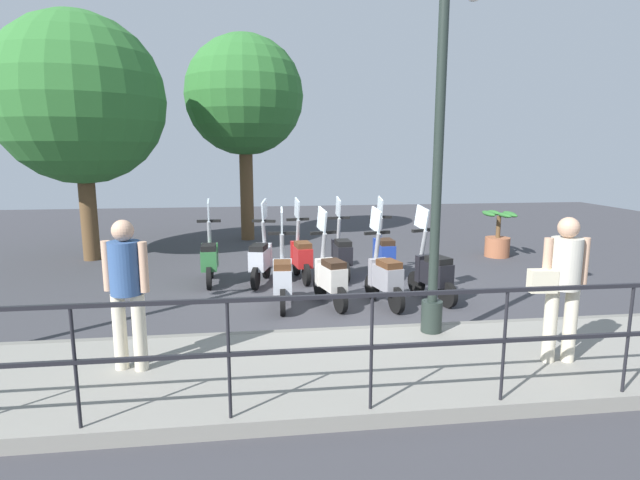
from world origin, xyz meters
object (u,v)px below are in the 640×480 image
Objects in this scene: lamp_post_near at (438,171)px; scooter_far_0 at (384,252)px; scooter_far_2 at (301,255)px; scooter_far_1 at (341,253)px; pedestrian_with_bag at (562,279)px; potted_palm at (498,238)px; scooter_near_0 at (432,272)px; pedestrian_distant at (126,284)px; scooter_near_1 at (384,276)px; scooter_near_2 at (330,276)px; tree_large at (79,100)px; scooter_far_3 at (261,258)px; tree_distant at (244,96)px; scooter_near_3 at (282,277)px; scooter_far_4 at (209,258)px.

lamp_post_near is 3.85m from scooter_far_0.
scooter_far_1 is at bearing -90.08° from scooter_far_2.
scooter_far_0 is at bearing 14.95° from pedestrian_with_bag.
potted_palm is 4.16m from scooter_near_0.
pedestrian_distant is 1.03× the size of scooter_far_0.
pedestrian_distant is 4.60m from scooter_far_2.
scooter_far_0 is 1.00× the size of scooter_far_2.
scooter_far_1 is at bearing 18.17° from scooter_near_0.
pedestrian_distant reaches higher than scooter_near_1.
scooter_far_0 is (4.11, -3.78, -0.60)m from pedestrian_distant.
scooter_near_2 is 1.66m from scooter_far_2.
tree_large is at bearing 50.63° from pedestrian_with_bag.
scooter_near_1 is at bearing -115.08° from scooter_far_3.
scooter_near_1 is at bearing 139.86° from pedestrian_distant.
pedestrian_with_bag is 1.03× the size of scooter_near_1.
scooter_near_1 is 1.00× the size of scooter_far_1.
scooter_far_3 is (4.25, 3.15, -0.60)m from pedestrian_with_bag.
tree_distant reaches higher than scooter_far_0.
scooter_near_2 is (-4.05, -4.83, -3.01)m from tree_large.
scooter_near_3 is at bearing 50.73° from pedestrian_with_bag.
scooter_near_2 and scooter_far_2 have the same top height.
lamp_post_near is at bearing -130.80° from scooter_near_3.
scooter_far_1 is at bearing -30.18° from scooter_near_2.
lamp_post_near is 2.97× the size of scooter_far_0.
potted_palm is 4.97m from scooter_far_2.
potted_palm is at bearing -16.01° from pedestrian_with_bag.
scooter_far_2 is at bearing 167.21° from pedestrian_distant.
scooter_near_3 is at bearing -144.05° from scooter_far_4.
scooter_near_3 is (-3.18, 5.15, 0.04)m from potted_palm.
scooter_near_2 is (0.12, 0.85, 0.00)m from scooter_near_1.
tree_distant is at bearing -9.98° from scooter_far_4.
scooter_near_3 is 2.03m from scooter_far_4.
pedestrian_distant reaches higher than scooter_far_0.
scooter_near_1 is at bearing -91.76° from scooter_near_3.
scooter_near_2 is at bearing 74.14° from scooter_near_0.
scooter_far_2 is at bearing 22.12° from lamp_post_near.
scooter_near_0 is 1.00× the size of scooter_near_1.
tree_distant is 3.54× the size of scooter_near_3.
tree_large is (6.82, 6.91, 2.41)m from pedestrian_with_bag.
scooter_far_2 is at bearing -167.07° from tree_distant.
lamp_post_near is at bearing 174.23° from scooter_near_1.
tree_large is 3.45× the size of scooter_far_1.
scooter_near_2 is 1.80m from scooter_far_1.
scooter_near_0 is 1.00× the size of scooter_far_1.
scooter_near_3 is 1.00× the size of scooter_far_0.
potted_palm is 4.19m from scooter_far_1.
scooter_near_3 and scooter_far_1 have the same top height.
scooter_near_3 is 1.00× the size of scooter_far_3.
pedestrian_with_bag is at bearing -135.70° from lamp_post_near.
pedestrian_with_bag is 5.04m from scooter_far_2.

